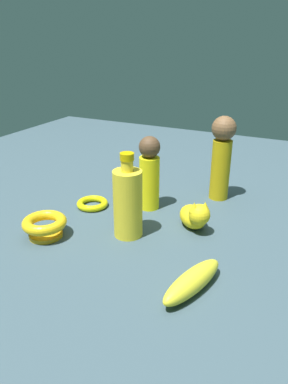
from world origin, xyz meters
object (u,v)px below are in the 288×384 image
(bottle_tall, at_px, (128,202))
(bowl, at_px, (45,225))
(nail_polish_jar, at_px, (133,180))
(person_figure_child, at_px, (222,155))
(bangle, at_px, (92,203))
(cat_figurine, at_px, (195,215))
(person_figure_adult, at_px, (149,173))
(banana, at_px, (193,281))

(bottle_tall, xyz_separation_m, bowl, (-0.18, -0.10, -0.06))
(nail_polish_jar, relative_size, person_figure_child, 0.18)
(bottle_tall, xyz_separation_m, bangle, (-0.17, 0.10, -0.08))
(nail_polish_jar, relative_size, cat_figurine, 0.39)
(person_figure_child, distance_m, person_figure_adult, 0.22)
(person_figure_child, bearing_deg, bottle_tall, -113.72)
(banana, xyz_separation_m, cat_figurine, (-0.08, 0.24, 0.01))
(bowl, relative_size, person_figure_adult, 0.51)
(cat_figurine, relative_size, bowl, 1.04)
(bottle_tall, height_order, banana, bottle_tall)
(bottle_tall, relative_size, person_figure_adult, 1.01)
(banana, distance_m, person_figure_child, 0.47)
(banana, bearing_deg, bangle, -105.86)
(banana, bearing_deg, person_figure_child, -155.20)
(bowl, distance_m, person_figure_child, 0.53)
(person_figure_adult, bearing_deg, person_figure_child, 44.20)
(nail_polish_jar, bearing_deg, banana, -50.03)
(banana, distance_m, cat_figurine, 0.25)
(bangle, relative_size, person_figure_adult, 0.43)
(nail_polish_jar, height_order, person_figure_adult, person_figure_adult)
(banana, relative_size, person_figure_child, 0.70)
(cat_figurine, distance_m, person_figure_adult, 0.18)
(cat_figurine, xyz_separation_m, bowl, (-0.31, -0.20, -0.01))
(cat_figurine, bearing_deg, person_figure_child, 89.48)
(nail_polish_jar, distance_m, banana, 0.55)
(bangle, bearing_deg, cat_figurine, 1.23)
(bangle, bearing_deg, banana, -31.10)
(cat_figurine, relative_size, bangle, 1.25)
(bottle_tall, bearing_deg, person_figure_child, 66.28)
(bottle_tall, distance_m, nail_polish_jar, 0.32)
(banana, relative_size, person_figure_adult, 0.84)
(bowl, bearing_deg, bottle_tall, 29.00)
(banana, bearing_deg, nail_polish_jar, -124.80)
(bottle_tall, distance_m, cat_figurine, 0.18)
(bowl, bearing_deg, nail_polish_jar, 83.59)
(bottle_tall, distance_m, bangle, 0.21)
(cat_figurine, distance_m, bangle, 0.31)
(person_figure_adult, bearing_deg, bangle, -155.84)
(banana, height_order, cat_figurine, cat_figurine)
(banana, xyz_separation_m, bowl, (-0.39, 0.04, 0.01))
(person_figure_adult, bearing_deg, nail_polish_jar, 134.12)
(bottle_tall, relative_size, banana, 1.20)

